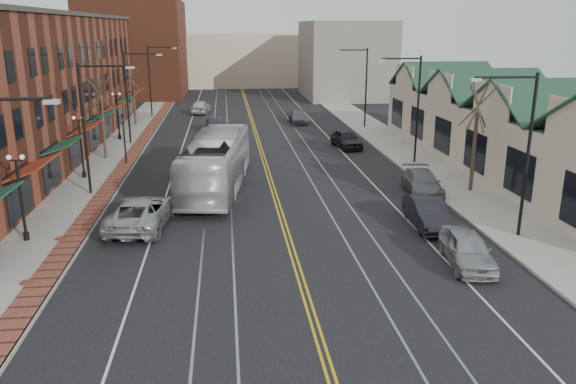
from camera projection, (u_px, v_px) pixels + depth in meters
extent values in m
plane|color=black|center=(309.00, 306.00, 21.26)|extent=(160.00, 160.00, 0.00)
cube|color=gray|center=(97.00, 178.00, 39.02)|extent=(4.00, 120.00, 0.15)
cube|color=gray|center=(430.00, 169.00, 41.58)|extent=(4.00, 120.00, 0.15)
cube|color=brown|center=(16.00, 90.00, 43.42)|extent=(10.00, 50.00, 11.00)
cube|color=#C0AD93|center=(510.00, 137.00, 41.58)|extent=(8.00, 36.00, 4.60)
cube|color=brown|center=(136.00, 49.00, 84.31)|extent=(14.00, 18.00, 14.00)
cube|color=#C0AD93|center=(240.00, 60.00, 101.01)|extent=(22.00, 14.00, 9.00)
cube|color=slate|center=(345.00, 60.00, 83.26)|extent=(12.00, 16.00, 11.00)
cylinder|color=black|center=(3.00, 99.00, 17.94)|extent=(3.00, 0.12, 0.12)
cube|color=#999999|center=(52.00, 102.00, 18.13)|extent=(0.50, 0.25, 0.15)
cylinder|color=black|center=(84.00, 130.00, 34.11)|extent=(0.16, 0.16, 8.00)
cylinder|color=black|center=(104.00, 66.00, 33.20)|extent=(3.00, 0.12, 0.12)
cube|color=#999999|center=(130.00, 68.00, 33.39)|extent=(0.50, 0.25, 0.15)
cylinder|color=black|center=(127.00, 98.00, 49.37)|extent=(0.16, 0.16, 8.00)
cylinder|color=black|center=(141.00, 54.00, 48.45)|extent=(3.00, 0.12, 0.12)
cube|color=#999999|center=(159.00, 55.00, 48.64)|extent=(0.50, 0.25, 0.15)
cylinder|color=black|center=(150.00, 81.00, 64.62)|extent=(0.16, 0.16, 8.00)
cylinder|color=black|center=(161.00, 47.00, 63.70)|extent=(3.00, 0.12, 0.12)
cube|color=#999999|center=(174.00, 48.00, 63.89)|extent=(0.50, 0.25, 0.15)
cylinder|color=black|center=(528.00, 157.00, 27.02)|extent=(0.16, 0.16, 8.00)
cylinder|color=black|center=(507.00, 77.00, 25.79)|extent=(3.00, 0.12, 0.12)
cube|color=#999999|center=(475.00, 80.00, 25.66)|extent=(0.50, 0.25, 0.15)
cylinder|color=black|center=(418.00, 110.00, 42.28)|extent=(0.16, 0.16, 8.00)
cylinder|color=black|center=(401.00, 59.00, 41.04)|extent=(3.00, 0.12, 0.12)
cube|color=#999999|center=(381.00, 60.00, 40.91)|extent=(0.50, 0.25, 0.15)
cylinder|color=black|center=(366.00, 88.00, 57.53)|extent=(0.16, 0.16, 8.00)
cylinder|color=black|center=(353.00, 50.00, 56.30)|extent=(3.00, 0.12, 0.12)
cube|color=#999999|center=(338.00, 51.00, 56.17)|extent=(0.50, 0.25, 0.15)
cylinder|color=black|center=(26.00, 236.00, 27.42)|extent=(0.28, 0.28, 0.40)
cylinder|color=black|center=(21.00, 201.00, 26.91)|extent=(0.14, 0.14, 4.00)
cube|color=black|center=(16.00, 160.00, 26.35)|extent=(0.60, 0.06, 0.06)
sphere|color=white|center=(9.00, 157.00, 26.27)|extent=(0.24, 0.24, 0.24)
sphere|color=white|center=(22.00, 157.00, 26.34)|extent=(0.24, 0.24, 0.24)
cylinder|color=black|center=(84.00, 174.00, 38.86)|extent=(0.28, 0.28, 0.40)
cylinder|color=black|center=(82.00, 149.00, 38.35)|extent=(0.14, 0.14, 4.00)
cube|color=black|center=(78.00, 120.00, 37.79)|extent=(0.60, 0.06, 0.06)
sphere|color=white|center=(74.00, 118.00, 37.71)|extent=(0.24, 0.24, 0.24)
sphere|color=white|center=(83.00, 118.00, 37.78)|extent=(0.24, 0.24, 0.24)
cylinder|color=black|center=(120.00, 137.00, 52.21)|extent=(0.28, 0.28, 0.40)
cylinder|color=black|center=(118.00, 118.00, 51.70)|extent=(0.14, 0.14, 4.00)
cube|color=black|center=(116.00, 96.00, 51.13)|extent=(0.60, 0.06, 0.06)
sphere|color=white|center=(113.00, 94.00, 51.06)|extent=(0.24, 0.24, 0.24)
sphere|color=white|center=(119.00, 94.00, 51.12)|extent=(0.24, 0.24, 0.24)
cylinder|color=#382B21|center=(103.00, 127.00, 43.98)|extent=(0.24, 0.24, 4.90)
cylinder|color=#382B21|center=(100.00, 95.00, 43.26)|extent=(0.58, 1.37, 2.90)
cylinder|color=#382B21|center=(100.00, 95.00, 43.26)|extent=(1.60, 0.66, 2.78)
cylinder|color=#382B21|center=(100.00, 95.00, 43.26)|extent=(0.53, 1.23, 2.96)
cylinder|color=#382B21|center=(100.00, 95.00, 43.26)|extent=(1.69, 1.03, 2.64)
cylinder|color=#382B21|center=(100.00, 95.00, 43.26)|extent=(1.78, 1.29, 2.48)
cylinder|color=#382B21|center=(134.00, 103.00, 59.28)|extent=(0.24, 0.24, 4.55)
cylinder|color=#382B21|center=(132.00, 80.00, 58.61)|extent=(0.55, 1.28, 2.69)
cylinder|color=#382B21|center=(132.00, 80.00, 58.61)|extent=(1.49, 0.62, 2.58)
cylinder|color=#382B21|center=(132.00, 80.00, 58.61)|extent=(0.50, 1.15, 2.75)
cylinder|color=#382B21|center=(132.00, 80.00, 58.61)|extent=(1.57, 0.97, 2.45)
cylinder|color=#382B21|center=(132.00, 80.00, 58.61)|extent=(1.66, 1.20, 2.30)
cylinder|color=#382B21|center=(474.00, 150.00, 35.15)|extent=(0.24, 0.24, 5.25)
cylinder|color=#382B21|center=(478.00, 106.00, 34.38)|extent=(0.61, 1.46, 3.10)
cylinder|color=#382B21|center=(478.00, 106.00, 34.38)|extent=(1.70, 0.70, 2.97)
cylinder|color=#382B21|center=(478.00, 106.00, 34.38)|extent=(0.56, 1.31, 3.17)
cylinder|color=#382B21|center=(478.00, 106.00, 34.38)|extent=(1.80, 1.10, 2.82)
cylinder|color=#382B21|center=(478.00, 106.00, 34.38)|extent=(1.90, 1.37, 2.65)
cylinder|color=#592D19|center=(27.00, 282.00, 22.88)|extent=(0.60, 0.60, 0.02)
cylinder|color=#592D19|center=(61.00, 238.00, 27.65)|extent=(0.60, 0.60, 0.02)
cylinder|color=black|center=(125.00, 143.00, 42.51)|extent=(0.12, 0.12, 3.20)
imported|color=black|center=(123.00, 120.00, 42.02)|extent=(0.18, 0.15, 0.90)
imported|color=silver|center=(216.00, 162.00, 36.07)|extent=(4.76, 13.23, 3.60)
imported|color=#A8ABAF|center=(141.00, 212.00, 29.44)|extent=(3.46, 6.33, 1.68)
imported|color=#9B9DA2|center=(467.00, 249.00, 24.73)|extent=(2.28, 4.57, 1.50)
imported|color=black|center=(427.00, 213.00, 29.56)|extent=(1.85, 4.71, 1.53)
imported|color=slate|center=(422.00, 183.00, 35.37)|extent=(2.62, 5.18, 1.44)
imported|color=black|center=(346.00, 139.00, 48.95)|extent=(2.42, 4.75, 1.55)
imported|color=#222127|center=(215.00, 124.00, 56.90)|extent=(2.02, 4.39, 1.40)
imported|color=#58585E|center=(299.00, 117.00, 61.80)|extent=(1.93, 4.71, 1.37)
imported|color=silver|center=(201.00, 107.00, 68.43)|extent=(2.52, 4.96, 1.62)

